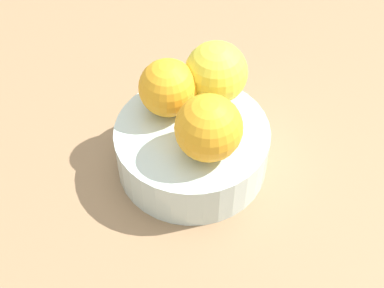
% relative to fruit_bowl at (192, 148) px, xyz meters
% --- Properties ---
extents(ground_plane, '(1.10, 1.10, 0.02)m').
position_rel_fruit_bowl_xyz_m(ground_plane, '(0.00, 0.00, -0.04)').
color(ground_plane, '#997551').
extents(fruit_bowl, '(0.18, 0.18, 0.06)m').
position_rel_fruit_bowl_xyz_m(fruit_bowl, '(0.00, 0.00, 0.00)').
color(fruit_bowl, silver).
rests_on(fruit_bowl, ground_plane).
extents(orange_in_bowl_0, '(0.07, 0.07, 0.07)m').
position_rel_fruit_bowl_xyz_m(orange_in_bowl_0, '(0.03, 0.00, 0.07)').
color(orange_in_bowl_0, '#F9A823').
rests_on(orange_in_bowl_0, fruit_bowl).
extents(orange_in_bowl_1, '(0.07, 0.07, 0.07)m').
position_rel_fruit_bowl_xyz_m(orange_in_bowl_1, '(-0.03, 0.05, 0.07)').
color(orange_in_bowl_1, yellow).
rests_on(orange_in_bowl_1, fruit_bowl).
extents(orange_in_bowl_2, '(0.07, 0.07, 0.07)m').
position_rel_fruit_bowl_xyz_m(orange_in_bowl_2, '(-0.04, -0.01, 0.06)').
color(orange_in_bowl_2, '#F9A823').
rests_on(orange_in_bowl_2, fruit_bowl).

